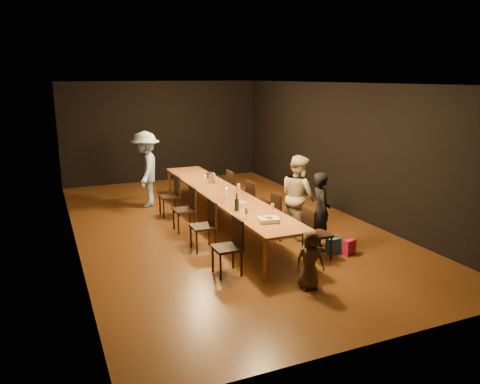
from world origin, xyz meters
name	(u,v)px	position (x,y,z in m)	size (l,w,h in m)	color
ground	(223,226)	(0.00, 0.00, 0.00)	(10.00, 10.00, 0.00)	#452511
room_shell	(222,129)	(0.00, 0.00, 2.08)	(6.04, 10.04, 3.02)	black
table	(222,194)	(0.00, 0.00, 0.70)	(0.90, 6.00, 0.75)	#96502B
chair_right_0	(317,234)	(0.85, -2.40, 0.47)	(0.42, 0.42, 0.93)	black
chair_right_1	(284,215)	(0.85, -1.20, 0.47)	(0.42, 0.42, 0.93)	black
chair_right_2	(258,201)	(0.85, 0.00, 0.47)	(0.42, 0.42, 0.93)	black
chair_right_3	(237,189)	(0.85, 1.20, 0.47)	(0.42, 0.42, 0.93)	black
chair_left_0	(227,247)	(-0.85, -2.40, 0.47)	(0.42, 0.42, 0.93)	black
chair_left_1	(203,226)	(-0.85, -1.20, 0.47)	(0.42, 0.42, 0.93)	black
chair_left_2	(184,209)	(-0.85, 0.00, 0.47)	(0.42, 0.42, 0.93)	black
chair_left_3	(169,196)	(-0.85, 1.20, 0.47)	(0.42, 0.42, 0.93)	black
woman_birthday	(321,212)	(1.15, -2.03, 0.73)	(0.53, 0.35, 1.46)	black
woman_tan	(298,196)	(1.15, -1.21, 0.83)	(0.80, 0.63, 1.65)	beige
man_blue	(146,170)	(-1.15, 2.18, 0.93)	(1.20, 0.69, 1.86)	#84A5CD
child	(310,260)	(0.10, -3.37, 0.45)	(0.44, 0.29, 0.91)	#403324
gift_bag_red	(349,247)	(1.49, -2.47, 0.14)	(0.24, 0.13, 0.28)	#B61B47
gift_bag_blue	(333,246)	(1.25, -2.31, 0.15)	(0.23, 0.16, 0.29)	#285BB1
birthday_cake	(269,220)	(-0.04, -2.27, 0.79)	(0.38, 0.33, 0.08)	white
plate_stack	(241,204)	(-0.10, -1.24, 0.80)	(0.18, 0.18, 0.10)	silver
champagne_bottle	(237,202)	(-0.28, -1.45, 0.92)	(0.08, 0.08, 0.34)	black
ice_bucket	(210,178)	(0.09, 0.99, 0.86)	(0.20, 0.20, 0.22)	#ADACB1
wineglass_0	(247,213)	(-0.32, -1.98, 0.85)	(0.06, 0.06, 0.21)	beige
wineglass_1	(272,209)	(0.21, -1.91, 0.85)	(0.06, 0.06, 0.21)	beige
wineglass_2	(227,199)	(-0.27, -0.92, 0.85)	(0.06, 0.06, 0.21)	silver
wineglass_3	(239,188)	(0.27, -0.24, 0.85)	(0.06, 0.06, 0.21)	beige
wineglass_4	(207,184)	(-0.20, 0.43, 0.85)	(0.06, 0.06, 0.21)	silver
wineglass_5	(214,178)	(0.15, 0.90, 0.85)	(0.06, 0.06, 0.21)	silver
tealight_near	(279,220)	(0.15, -2.27, 0.77)	(0.05, 0.05, 0.03)	#B2B7B2
tealight_mid	(226,189)	(0.15, 0.14, 0.77)	(0.05, 0.05, 0.03)	#B2B7B2
tealight_far	(205,177)	(0.15, 1.56, 0.77)	(0.05, 0.05, 0.03)	#B2B7B2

